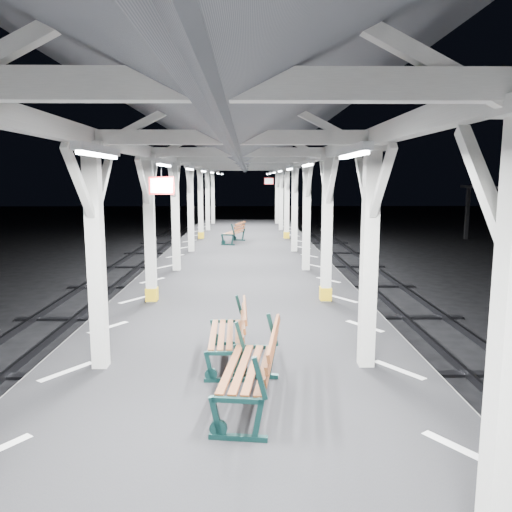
{
  "coord_description": "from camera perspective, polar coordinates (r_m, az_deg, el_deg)",
  "views": [
    {
      "loc": [
        0.23,
        -9.21,
        3.81
      ],
      "look_at": [
        0.38,
        1.11,
        2.2
      ],
      "focal_mm": 35.0,
      "sensor_mm": 36.0,
      "label": 1
    }
  ],
  "objects": [
    {
      "name": "hazard_stripes_left",
      "position": [
        9.99,
        -16.52,
        -7.82
      ],
      "size": [
        1.0,
        48.0,
        0.01
      ],
      "primitive_type": "cube",
      "color": "silver",
      "rests_on": "platform"
    },
    {
      "name": "canopy",
      "position": [
        9.22,
        -2.33,
        13.56
      ],
      "size": [
        5.4,
        49.0,
        4.65
      ],
      "color": "silver",
      "rests_on": "platform"
    },
    {
      "name": "hazard_stripes_right",
      "position": [
        9.88,
        12.3,
        -7.85
      ],
      "size": [
        1.0,
        48.0,
        0.01
      ],
      "primitive_type": "cube",
      "color": "silver",
      "rests_on": "platform"
    },
    {
      "name": "platform",
      "position": [
        9.78,
        -2.18,
        -10.91
      ],
      "size": [
        6.0,
        50.0,
        1.0
      ],
      "primitive_type": "cube",
      "color": "black",
      "rests_on": "ground"
    },
    {
      "name": "bench_far",
      "position": [
        21.88,
        -2.34,
        2.78
      ],
      "size": [
        1.04,
        1.8,
        0.92
      ],
      "rotation": [
        0.0,
        0.0,
        -0.27
      ],
      "color": "#0F2D2C",
      "rests_on": "platform"
    },
    {
      "name": "ground",
      "position": [
        9.96,
        -2.16,
        -13.61
      ],
      "size": [
        120.0,
        120.0,
        0.0
      ],
      "primitive_type": "plane",
      "color": "black",
      "rests_on": "ground"
    },
    {
      "name": "bench_near",
      "position": [
        6.3,
        0.02,
        -12.47
      ],
      "size": [
        0.88,
        1.85,
        0.97
      ],
      "rotation": [
        0.0,
        0.0,
        -0.12
      ],
      "color": "#0F2D2C",
      "rests_on": "platform"
    },
    {
      "name": "bench_mid",
      "position": [
        7.75,
        -2.74,
        -8.71
      ],
      "size": [
        0.65,
        1.64,
        0.88
      ],
      "rotation": [
        0.0,
        0.0,
        0.02
      ],
      "color": "#0F2D2C",
      "rests_on": "platform"
    },
    {
      "name": "track_right",
      "position": [
        11.02,
        25.45,
        -11.82
      ],
      "size": [
        2.2,
        60.0,
        0.16
      ],
      "color": "#2D2D33",
      "rests_on": "ground"
    }
  ]
}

